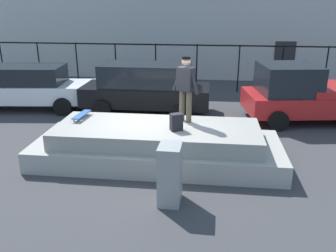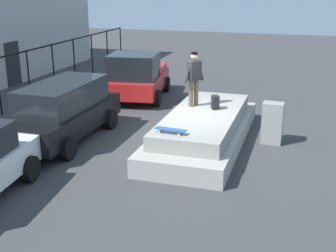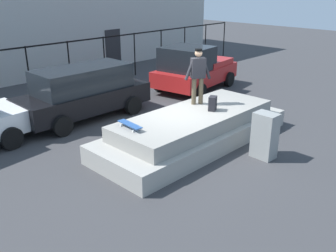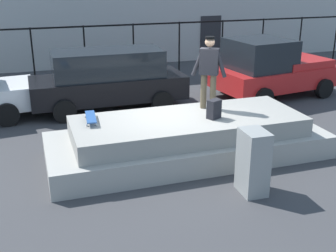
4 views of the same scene
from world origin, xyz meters
TOP-DOWN VIEW (x-y plane):
  - ground_plane at (0.00, 0.00)m, footprint 60.00×60.00m
  - concrete_ledge at (0.26, -0.40)m, footprint 6.20×2.36m
  - skateboarder at (0.93, 0.08)m, footprint 0.74×0.52m
  - skateboard at (-1.82, -0.01)m, footprint 0.28×0.84m
  - backpack at (0.76, -0.64)m, footprint 0.34×0.30m
  - car_white_sedan_near at (-5.21, 3.70)m, footprint 4.91×2.38m
  - car_black_hatchback_mid at (-0.75, 3.66)m, footprint 4.54×1.97m
  - car_red_pickup_far at (4.62, 3.38)m, footprint 4.25×2.69m
  - utility_box at (0.81, -2.36)m, footprint 0.46×0.61m
  - fence_row at (0.00, 7.21)m, footprint 24.06×0.06m
  - warehouse_building at (0.00, 12.98)m, footprint 26.37×6.97m

SIDE VIEW (x-z plane):
  - ground_plane at x=0.00m, z-range 0.00..0.00m
  - concrete_ledge at x=0.26m, z-range -0.04..0.88m
  - utility_box at x=0.81m, z-range 0.00..1.24m
  - car_white_sedan_near at x=-5.21m, z-range 0.02..1.63m
  - car_red_pickup_far at x=4.62m, z-range -0.02..1.89m
  - car_black_hatchback_mid at x=-0.75m, z-range 0.05..1.83m
  - skateboard at x=-1.82m, z-range 0.96..1.08m
  - backpack at x=0.76m, z-range 0.92..1.34m
  - fence_row at x=0.00m, z-range 0.35..2.44m
  - skateboarder at x=0.93m, z-range 1.05..2.71m
  - warehouse_building at x=0.00m, z-range 0.01..6.87m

